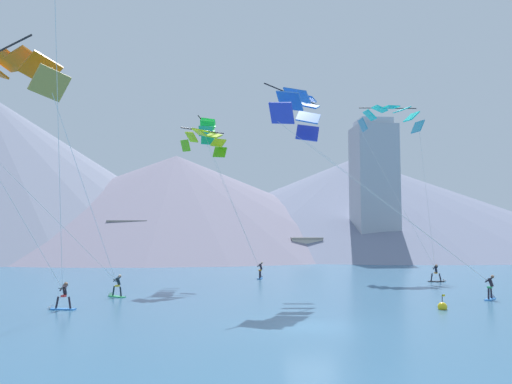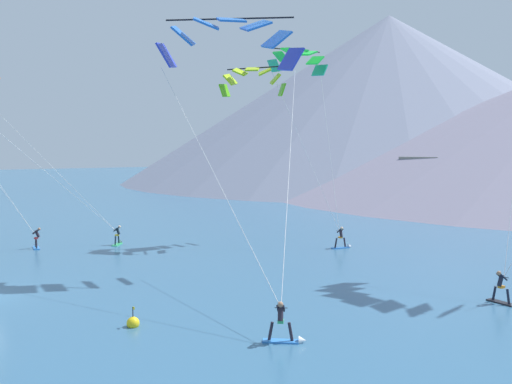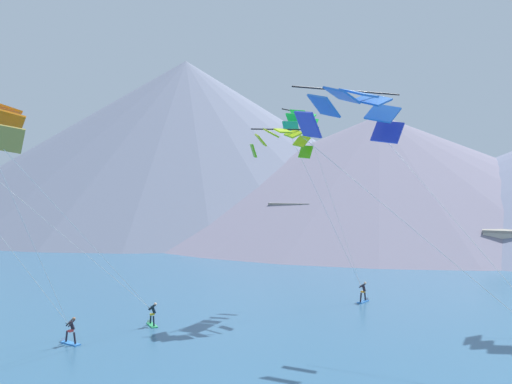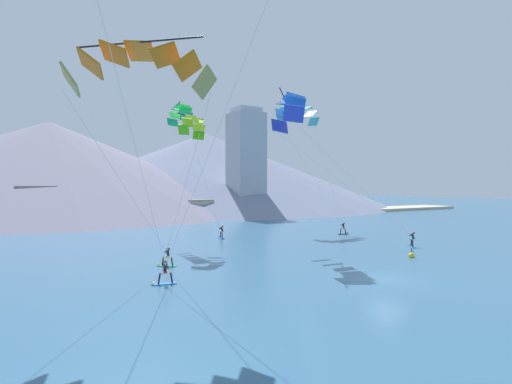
{
  "view_description": "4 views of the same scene",
  "coord_description": "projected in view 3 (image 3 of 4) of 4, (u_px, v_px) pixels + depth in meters",
  "views": [
    {
      "loc": [
        -4.97,
        -24.65,
        4.59
      ],
      "look_at": [
        -1.43,
        13.75,
        7.76
      ],
      "focal_mm": 35.0,
      "sensor_mm": 36.0,
      "label": 1
    },
    {
      "loc": [
        31.67,
        -5.31,
        7.66
      ],
      "look_at": [
        -1.08,
        18.54,
        4.63
      ],
      "focal_mm": 40.0,
      "sensor_mm": 36.0,
      "label": 2
    },
    {
      "loc": [
        10.64,
        -20.8,
        10.09
      ],
      "look_at": [
        -3.98,
        12.92,
        9.33
      ],
      "focal_mm": 40.0,
      "sensor_mm": 36.0,
      "label": 3
    },
    {
      "loc": [
        -22.47,
        -19.05,
        6.52
      ],
      "look_at": [
        -2.16,
        13.85,
        5.99
      ],
      "focal_mm": 28.0,
      "sensor_mm": 36.0,
      "label": 4
    }
  ],
  "objects": [
    {
      "name": "shore_building_harbour_front",
      "position": [
        293.0,
        225.0,
        86.75
      ],
      "size": [
        6.55,
        4.29,
        6.64
      ],
      "color": "beige",
      "rests_on": "ground"
    },
    {
      "name": "kitesurfer_near_trail",
      "position": [
        364.0,
        295.0,
        47.29
      ],
      "size": [
        0.78,
        1.79,
        1.78
      ],
      "color": "#337FDB",
      "rests_on": "ground"
    },
    {
      "name": "mountain_peak_central_summit",
      "position": [
        186.0,
        141.0,
        140.84
      ],
      "size": [
        126.24,
        126.24,
        39.54
      ],
      "color": "gray",
      "rests_on": "ground"
    },
    {
      "name": "kitesurfer_far_left",
      "position": [
        69.0,
        335.0,
        35.21
      ],
      "size": [
        1.79,
        0.75,
        1.69
      ],
      "color": "#337FDB",
      "rests_on": "ground"
    },
    {
      "name": "shore_building_quay_east",
      "position": [
        401.0,
        237.0,
        79.39
      ],
      "size": [
        8.95,
        6.57,
        4.34
      ],
      "color": "silver",
      "rests_on": "ground"
    },
    {
      "name": "shore_building_promenade_mid",
      "position": [
        505.0,
        244.0,
        73.14
      ],
      "size": [
        5.23,
        6.21,
        3.83
      ],
      "color": "beige",
      "rests_on": "ground"
    },
    {
      "name": "kitesurfer_far_right",
      "position": [
        152.0,
        318.0,
        39.68
      ],
      "size": [
        1.57,
        1.44,
        1.66
      ],
      "color": "#33B266",
      "rests_on": "ground"
    },
    {
      "name": "shoreline_strip",
      "position": [
        414.0,
        254.0,
        74.83
      ],
      "size": [
        180.0,
        10.0,
        0.7
      ],
      "primitive_type": "cube",
      "color": "beige",
      "rests_on": "ground"
    },
    {
      "name": "parafoil_kite_near_trail",
      "position": [
        303.0,
        121.0,
        49.12
      ],
      "size": [
        6.17,
        5.63,
        14.76
      ],
      "color": "#22B085"
    },
    {
      "name": "mountain_peak_west_ridge",
      "position": [
        379.0,
        171.0,
        121.01
      ],
      "size": [
        115.94,
        115.94,
        23.92
      ],
      "color": "gray",
      "rests_on": "ground"
    },
    {
      "name": "parafoil_kite_near_lead",
      "position": [
        355.0,
        110.0,
        35.44
      ],
      "size": [
        15.23,
        9.87,
        14.49
      ],
      "color": "#2C3CC4"
    },
    {
      "name": "parafoil_kite_distant_high_outer",
      "position": [
        281.0,
        140.0,
        45.07
      ],
      "size": [
        4.34,
        4.54,
        2.4
      ],
      "color": "#5CC214"
    }
  ]
}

